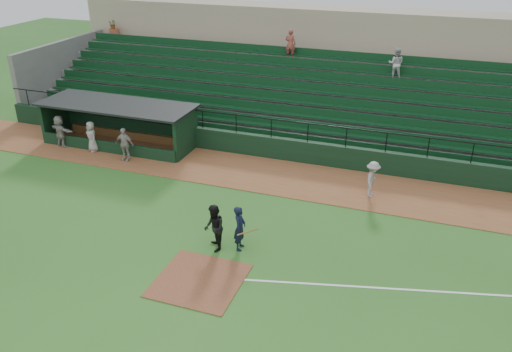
% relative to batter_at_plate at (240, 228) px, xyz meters
% --- Properties ---
extents(ground, '(90.00, 90.00, 0.00)m').
position_rel_batter_at_plate_xyz_m(ground, '(-0.62, -1.41, -0.92)').
color(ground, '#295E1E').
rests_on(ground, ground).
extents(warning_track, '(40.00, 4.00, 0.03)m').
position_rel_batter_at_plate_xyz_m(warning_track, '(-0.62, 6.59, -0.90)').
color(warning_track, brown).
rests_on(warning_track, ground).
extents(home_plate_dirt, '(3.00, 3.00, 0.03)m').
position_rel_batter_at_plate_xyz_m(home_plate_dirt, '(-0.62, -2.41, -0.90)').
color(home_plate_dirt, brown).
rests_on(home_plate_dirt, ground).
extents(foul_line, '(17.49, 4.44, 0.01)m').
position_rel_batter_at_plate_xyz_m(foul_line, '(7.38, -0.21, -0.91)').
color(foul_line, white).
rests_on(foul_line, ground).
extents(stadium_structure, '(38.00, 13.08, 6.40)m').
position_rel_batter_at_plate_xyz_m(stadium_structure, '(-0.62, 15.05, 1.38)').
color(stadium_structure, black).
rests_on(stadium_structure, ground).
extents(dugout, '(8.90, 3.20, 2.42)m').
position_rel_batter_at_plate_xyz_m(dugout, '(-10.37, 8.15, 0.41)').
color(dugout, black).
rests_on(dugout, ground).
extents(batter_at_plate, '(1.05, 0.73, 1.84)m').
position_rel_batter_at_plate_xyz_m(batter_at_plate, '(0.00, 0.00, 0.00)').
color(batter_at_plate, black).
rests_on(batter_at_plate, ground).
extents(umpire, '(1.10, 1.17, 1.90)m').
position_rel_batter_at_plate_xyz_m(umpire, '(-0.91, -0.38, 0.03)').
color(umpire, black).
rests_on(umpire, ground).
extents(runner, '(0.71, 1.15, 1.72)m').
position_rel_batter_at_plate_xyz_m(runner, '(4.17, 6.07, -0.03)').
color(runner, '#9F9A95').
rests_on(runner, warning_track).
extents(dugout_player_a, '(1.08, 0.48, 1.82)m').
position_rel_batter_at_plate_xyz_m(dugout_player_a, '(-8.81, 5.77, 0.02)').
color(dugout_player_a, '#A7A19C').
rests_on(dugout_player_a, warning_track).
extents(dugout_player_b, '(1.01, 0.92, 1.72)m').
position_rel_batter_at_plate_xyz_m(dugout_player_b, '(-11.20, 6.25, -0.03)').
color(dugout_player_b, '#A09A96').
rests_on(dugout_player_b, warning_track).
extents(dugout_player_c, '(1.77, 0.93, 1.83)m').
position_rel_batter_at_plate_xyz_m(dugout_player_c, '(-13.29, 6.25, 0.02)').
color(dugout_player_c, '#A09A95').
rests_on(dugout_player_c, warning_track).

